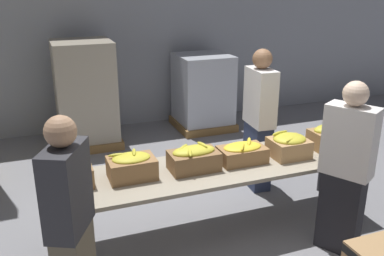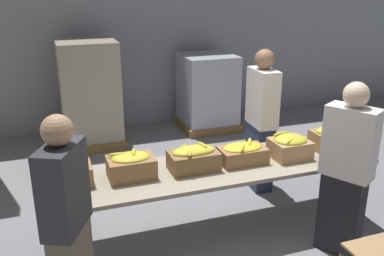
{
  "view_description": "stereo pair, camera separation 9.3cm",
  "coord_description": "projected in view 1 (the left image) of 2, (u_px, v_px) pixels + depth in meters",
  "views": [
    {
      "loc": [
        -1.65,
        -3.64,
        2.58
      ],
      "look_at": [
        -0.23,
        0.1,
        1.17
      ],
      "focal_mm": 40.0,
      "sensor_mm": 36.0,
      "label": 1
    },
    {
      "loc": [
        -1.57,
        -3.67,
        2.58
      ],
      "look_at": [
        -0.23,
        0.1,
        1.17
      ],
      "focal_mm": 40.0,
      "sensor_mm": 36.0,
      "label": 2
    }
  ],
  "objects": [
    {
      "name": "ground_plane",
      "position": [
        215.0,
        230.0,
        4.62
      ],
      "size": [
        30.0,
        30.0,
        0.0
      ],
      "primitive_type": "plane",
      "color": "gray"
    },
    {
      "name": "wall_back",
      "position": [
        127.0,
        13.0,
        7.36
      ],
      "size": [
        16.0,
        0.08,
        4.0
      ],
      "color": "#9399A3",
      "rests_on": "ground_plane"
    },
    {
      "name": "sorting_table",
      "position": [
        217.0,
        170.0,
        4.38
      ],
      "size": [
        3.34,
        0.86,
        0.76
      ],
      "color": "#9E937F",
      "rests_on": "ground_plane"
    },
    {
      "name": "banana_box_0",
      "position": [
        71.0,
        174.0,
        3.91
      ],
      "size": [
        0.38,
        0.3,
        0.26
      ],
      "color": "olive",
      "rests_on": "sorting_table"
    },
    {
      "name": "banana_box_1",
      "position": [
        132.0,
        166.0,
        4.07
      ],
      "size": [
        0.45,
        0.31,
        0.27
      ],
      "color": "olive",
      "rests_on": "sorting_table"
    },
    {
      "name": "banana_box_2",
      "position": [
        194.0,
        158.0,
        4.24
      ],
      "size": [
        0.49,
        0.33,
        0.27
      ],
      "color": "olive",
      "rests_on": "sorting_table"
    },
    {
      "name": "banana_box_3",
      "position": [
        242.0,
        153.0,
        4.43
      ],
      "size": [
        0.49,
        0.31,
        0.23
      ],
      "color": "olive",
      "rests_on": "sorting_table"
    },
    {
      "name": "banana_box_4",
      "position": [
        289.0,
        145.0,
        4.57
      ],
      "size": [
        0.39,
        0.34,
        0.26
      ],
      "color": "tan",
      "rests_on": "sorting_table"
    },
    {
      "name": "banana_box_5",
      "position": [
        331.0,
        135.0,
        4.81
      ],
      "size": [
        0.49,
        0.28,
        0.28
      ],
      "color": "#A37A4C",
      "rests_on": "sorting_table"
    },
    {
      "name": "volunteer_0",
      "position": [
        259.0,
        121.0,
        5.32
      ],
      "size": [
        0.27,
        0.49,
        1.79
      ],
      "rotation": [
        0.0,
        0.0,
        -1.64
      ],
      "color": "#2D3856",
      "rests_on": "ground_plane"
    },
    {
      "name": "volunteer_1",
      "position": [
        71.0,
        225.0,
        3.17
      ],
      "size": [
        0.41,
        0.51,
        1.7
      ],
      "rotation": [
        0.0,
        0.0,
        1.11
      ],
      "color": "#6B604C",
      "rests_on": "ground_plane"
    },
    {
      "name": "volunteer_2",
      "position": [
        346.0,
        170.0,
        4.04
      ],
      "size": [
        0.43,
        0.51,
        1.72
      ],
      "rotation": [
        0.0,
        0.0,
        2.08
      ],
      "color": "black",
      "rests_on": "ground_plane"
    },
    {
      "name": "pallet_stack_0",
      "position": [
        85.0,
        95.0,
        6.75
      ],
      "size": [
        0.97,
        0.97,
        1.68
      ],
      "color": "olive",
      "rests_on": "ground_plane"
    },
    {
      "name": "pallet_stack_1",
      "position": [
        203.0,
        92.0,
        7.6
      ],
      "size": [
        0.98,
        0.98,
        1.32
      ],
      "color": "olive",
      "rests_on": "ground_plane"
    }
  ]
}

